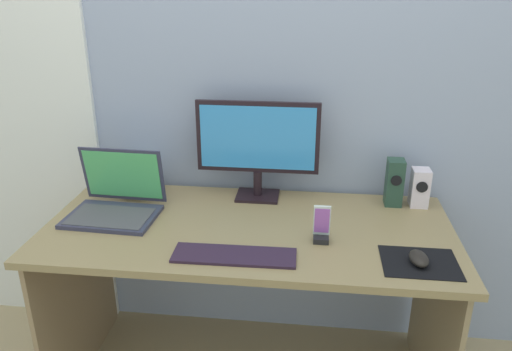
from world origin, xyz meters
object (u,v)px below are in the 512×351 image
(laptop, at_px, (115,202))
(fishbowl, at_px, (138,174))
(keyboard_external, at_px, (234,255))
(monitor, at_px, (258,144))
(speaker_right, at_px, (420,188))
(phone_in_dock, at_px, (321,229))
(speaker_near_monitor, at_px, (394,182))
(mouse, at_px, (419,258))

(laptop, bearing_deg, fishbowl, 83.46)
(laptop, xyz_separation_m, keyboard_external, (0.52, -0.27, -0.05))
(monitor, xyz_separation_m, speaker_right, (0.67, -0.01, -0.16))
(monitor, relative_size, laptop, 1.44)
(laptop, relative_size, phone_in_dock, 2.54)
(speaker_right, relative_size, keyboard_external, 0.38)
(speaker_right, xyz_separation_m, fishbowl, (-1.18, -0.02, 0.01))
(monitor, relative_size, fishbowl, 2.69)
(monitor, relative_size, phone_in_dock, 3.64)
(speaker_near_monitor, distance_m, mouse, 0.47)
(speaker_near_monitor, distance_m, phone_in_dock, 0.46)
(phone_in_dock, bearing_deg, speaker_right, 40.93)
(speaker_right, xyz_separation_m, keyboard_external, (-0.69, -0.49, -0.07))
(speaker_right, distance_m, speaker_near_monitor, 0.10)
(laptop, distance_m, keyboard_external, 0.59)
(monitor, distance_m, speaker_right, 0.69)
(mouse, relative_size, phone_in_dock, 0.72)
(fishbowl, distance_m, mouse, 1.19)
(laptop, height_order, mouse, laptop)
(laptop, relative_size, mouse, 3.54)
(monitor, bearing_deg, mouse, -38.77)
(fishbowl, relative_size, keyboard_external, 0.45)
(speaker_near_monitor, height_order, laptop, laptop)
(laptop, bearing_deg, phone_in_dock, -8.71)
(laptop, xyz_separation_m, fishbowl, (0.02, 0.20, 0.04))
(monitor, distance_m, keyboard_external, 0.55)
(speaker_near_monitor, height_order, mouse, speaker_near_monitor)
(phone_in_dock, bearing_deg, mouse, -20.67)
(speaker_near_monitor, distance_m, laptop, 1.13)
(monitor, bearing_deg, phone_in_dock, -52.59)
(speaker_right, relative_size, speaker_near_monitor, 0.81)
(keyboard_external, bearing_deg, laptop, 151.58)
(phone_in_dock, bearing_deg, laptop, 171.29)
(monitor, distance_m, speaker_near_monitor, 0.58)
(mouse, distance_m, phone_in_dock, 0.34)
(monitor, distance_m, laptop, 0.62)
(monitor, height_order, mouse, monitor)
(keyboard_external, bearing_deg, speaker_right, 34.45)
(phone_in_dock, bearing_deg, monitor, 127.41)
(monitor, distance_m, phone_in_dock, 0.48)
(speaker_right, bearing_deg, phone_in_dock, -139.07)
(keyboard_external, bearing_deg, fishbowl, 135.23)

